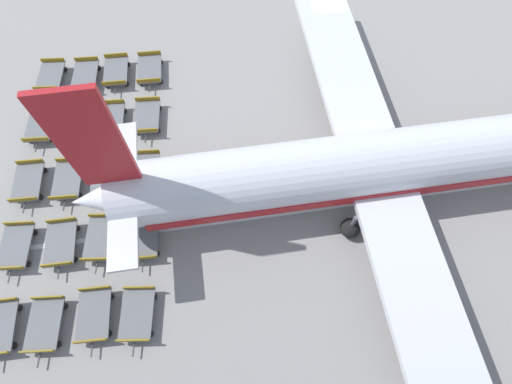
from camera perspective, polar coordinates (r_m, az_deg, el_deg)
The scene contains 22 objects.
ground_plane at distance 34.72m, azimuth 9.59°, elevation 22.23°, with size 500.00×500.00×0.00m, color gray.
airplane at distance 23.87m, azimuth 18.89°, elevation 3.99°, with size 30.96×36.14×11.28m.
baggage_dolly_row_near_col_a at distance 33.27m, azimuth -27.27°, elevation 14.45°, with size 3.53×1.98×0.92m.
baggage_dolly_row_near_col_b at distance 30.62m, azimuth -28.40°, elevation 8.39°, with size 3.52×1.94×0.92m.
baggage_dolly_row_near_col_c at distance 28.40m, azimuth -29.77°, elevation 1.22°, with size 3.49×1.87×0.92m.
baggage_dolly_row_near_col_d at distance 26.70m, azimuth -31.09°, elevation -6.71°, with size 3.52×1.96×0.92m.
baggage_dolly_row_mid_a_col_a at distance 32.33m, azimuth -23.18°, elevation 15.07°, with size 3.51×1.91×0.92m.
baggage_dolly_row_mid_a_col_b at distance 29.64m, azimuth -24.25°, elevation 8.87°, with size 3.54×2.00×0.92m.
baggage_dolly_row_mid_a_col_c at distance 27.34m, azimuth -25.29°, elevation 1.55°, with size 3.51×1.92×0.92m.
baggage_dolly_row_mid_a_col_d at distance 25.56m, azimuth -26.10°, elevation -6.61°, with size 3.47×1.82×0.92m.
baggage_dolly_row_mid_a_col_e at distance 24.47m, azimuth -27.93°, elevation -16.39°, with size 3.53×1.97×0.92m.
baggage_dolly_row_mid_b_col_a at distance 31.81m, azimuth -19.37°, elevation 15.92°, with size 3.49×1.85×0.92m.
baggage_dolly_row_mid_b_col_b at distance 28.99m, azimuth -19.99°, elevation 9.66°, with size 3.51×1.93×0.92m.
baggage_dolly_row_mid_b_col_c at distance 26.52m, azimuth -20.71°, elevation 1.92°, with size 3.48×1.85×0.92m.
baggage_dolly_row_mid_b_col_d at distance 24.76m, azimuth -21.27°, elevation -6.20°, with size 3.54×2.02×0.92m.
baggage_dolly_row_mid_b_col_e at distance 23.54m, azimuth -22.12°, elevation -15.95°, with size 3.49×1.87×0.92m.
baggage_dolly_row_far_col_a at distance 31.27m, azimuth -14.93°, elevation 16.56°, with size 3.49×1.86×0.92m.
baggage_dolly_row_far_col_b at distance 28.42m, azimuth -15.30°, elevation 10.30°, with size 3.52×1.94×0.92m.
baggage_dolly_row_far_col_c at distance 25.95m, azimuth -15.51°, elevation 2.76°, with size 3.52×1.96×0.92m.
baggage_dolly_row_far_col_d at distance 24.02m, azimuth -15.78°, elevation -6.22°, with size 3.50×1.89×0.92m.
baggage_dolly_row_far_col_e at distance 22.82m, azimuth -16.61°, elevation -16.41°, with size 3.54×2.02×0.92m.
stand_guidance_stripe at distance 24.16m, azimuth 1.01°, elevation -3.43°, with size 0.36×38.48×0.01m.
Camera 1 is at (25.20, -9.13, 22.07)m, focal length 28.00 mm.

